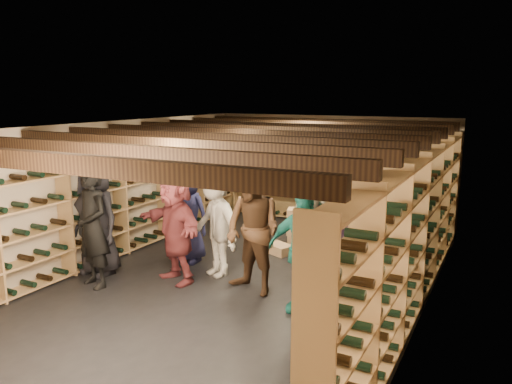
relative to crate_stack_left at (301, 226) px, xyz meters
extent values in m
plane|color=black|center=(-0.09, -2.10, -0.34)|extent=(8.00, 8.00, 0.00)
cube|color=#C1AE96|center=(-0.09, 1.90, 0.86)|extent=(5.50, 0.02, 2.40)
cube|color=#C1AE96|center=(-0.09, -6.10, 0.86)|extent=(5.50, 0.02, 2.40)
cube|color=#C1AE96|center=(-2.84, -2.10, 0.86)|extent=(0.02, 8.00, 2.40)
cube|color=#C1AE96|center=(2.66, -2.10, 0.86)|extent=(0.02, 8.00, 2.40)
cube|color=beige|center=(-0.09, -2.10, 2.06)|extent=(5.50, 8.00, 0.01)
cube|color=black|center=(-0.09, -5.60, 1.92)|extent=(5.40, 0.12, 0.18)
cube|color=black|center=(-0.09, -4.72, 1.92)|extent=(5.40, 0.12, 0.18)
cube|color=black|center=(-0.09, -3.85, 1.92)|extent=(5.40, 0.12, 0.18)
cube|color=black|center=(-0.09, -2.97, 1.92)|extent=(5.40, 0.12, 0.18)
cube|color=black|center=(-0.09, -2.10, 1.92)|extent=(5.40, 0.12, 0.18)
cube|color=black|center=(-0.09, -1.22, 1.92)|extent=(5.40, 0.12, 0.18)
cube|color=black|center=(-0.09, -0.35, 1.92)|extent=(5.40, 0.12, 0.18)
cube|color=black|center=(-0.09, 0.53, 1.92)|extent=(5.40, 0.12, 0.18)
cube|color=black|center=(-0.09, 1.40, 1.92)|extent=(5.40, 0.12, 0.18)
cube|color=tan|center=(-2.66, -2.10, 0.73)|extent=(0.32, 7.50, 2.15)
cube|color=tan|center=(2.48, -2.10, 0.73)|extent=(0.32, 7.50, 2.15)
cube|color=tan|center=(-0.09, 1.73, 0.73)|extent=(4.70, 0.30, 2.15)
cube|color=tan|center=(0.00, 0.00, -0.25)|extent=(0.57, 0.46, 0.17)
cube|color=tan|center=(0.00, 0.00, -0.08)|extent=(0.57, 0.46, 0.17)
cube|color=tan|center=(0.00, 0.00, 0.09)|extent=(0.57, 0.46, 0.17)
cube|color=tan|center=(0.00, 0.00, 0.26)|extent=(0.57, 0.46, 0.17)
cube|color=tan|center=(0.62, 0.26, -0.25)|extent=(0.52, 0.36, 0.17)
cube|color=tan|center=(0.62, 0.26, -0.08)|extent=(0.52, 0.36, 0.17)
cube|color=tan|center=(0.62, 0.26, 0.09)|extent=(0.52, 0.36, 0.17)
cube|color=tan|center=(-0.11, -0.80, -0.25)|extent=(0.59, 0.50, 0.17)
imported|color=black|center=(-2.27, -3.08, 0.59)|extent=(0.95, 0.67, 1.85)
imported|color=black|center=(-1.93, -3.50, 0.58)|extent=(0.77, 0.62, 1.84)
imported|color=#1D7A70|center=(1.20, -2.88, 0.50)|extent=(0.99, 0.42, 1.68)
imported|color=brown|center=(-0.95, -2.76, 0.53)|extent=(1.67, 1.14, 1.73)
imported|color=#1F214D|center=(-1.35, -1.91, 0.48)|extent=(0.86, 0.62, 1.65)
imported|color=gray|center=(0.68, -1.32, 0.49)|extent=(0.67, 0.51, 1.65)
imported|color=#472E1D|center=(0.33, -2.63, 0.60)|extent=(1.08, 0.95, 1.89)
imported|color=beige|center=(-0.54, -2.28, 0.53)|extent=(1.29, 1.05, 1.74)
imported|color=#2C5340|center=(0.52, -0.80, 0.43)|extent=(0.97, 0.71, 1.53)
imported|color=#856097|center=(1.08, -0.80, 0.54)|extent=(1.68, 0.68, 1.76)
imported|color=#35343A|center=(2.09, -2.00, 0.57)|extent=(0.98, 0.72, 1.83)
camera|label=1|loc=(3.56, -8.76, 2.54)|focal=35.00mm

